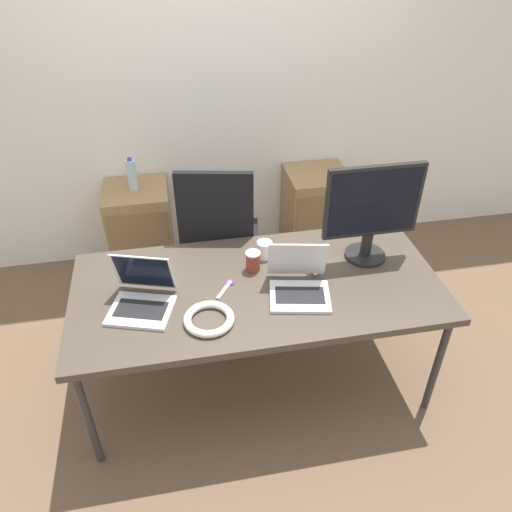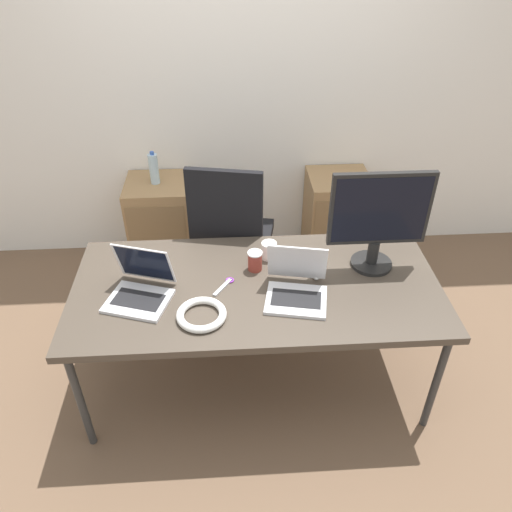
{
  "view_description": "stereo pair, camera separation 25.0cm",
  "coord_description": "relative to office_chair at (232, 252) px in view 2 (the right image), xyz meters",
  "views": [
    {
      "loc": [
        -0.38,
        -1.95,
        2.33
      ],
      "look_at": [
        0.0,
        0.04,
        0.86
      ],
      "focal_mm": 35.0,
      "sensor_mm": 36.0,
      "label": 1
    },
    {
      "loc": [
        -0.13,
        -1.98,
        2.33
      ],
      "look_at": [
        0.0,
        0.04,
        0.86
      ],
      "focal_mm": 35.0,
      "sensor_mm": 36.0,
      "label": 2
    }
  ],
  "objects": [
    {
      "name": "cabinet_right",
      "position": [
        0.79,
        0.5,
        -0.08
      ],
      "size": [
        0.44,
        0.43,
        0.68
      ],
      "color": "#99754C",
      "rests_on": "ground_plane"
    },
    {
      "name": "scissors",
      "position": [
        -0.05,
        -0.69,
        0.28
      ],
      "size": [
        0.12,
        0.15,
        0.01
      ],
      "color": "#B2B2B7",
      "rests_on": "desk"
    },
    {
      "name": "ground_plane",
      "position": [
        0.11,
        -0.69,
        -0.43
      ],
      "size": [
        14.0,
        14.0,
        0.0
      ],
      "primitive_type": "plane",
      "color": "brown"
    },
    {
      "name": "laptop_left",
      "position": [
        0.31,
        -0.78,
        0.33
      ],
      "size": [
        0.34,
        0.36,
        0.25
      ],
      "color": "silver",
      "rests_on": "desk"
    },
    {
      "name": "wall_back",
      "position": [
        0.11,
        0.75,
        0.87
      ],
      "size": [
        10.0,
        0.05,
        2.6
      ],
      "color": "white",
      "rests_on": "ground_plane"
    },
    {
      "name": "laptop_right",
      "position": [
        -0.46,
        -0.74,
        0.33
      ],
      "size": [
        0.36,
        0.38,
        0.25
      ],
      "color": "silver",
      "rests_on": "desk"
    },
    {
      "name": "monitor",
      "position": [
        0.74,
        -0.56,
        0.57
      ],
      "size": [
        0.51,
        0.22,
        0.55
      ],
      "color": "black",
      "rests_on": "desk"
    },
    {
      "name": "coffee_cup_brown",
      "position": [
        0.12,
        -0.56,
        0.33
      ],
      "size": [
        0.08,
        0.08,
        0.11
      ],
      "color": "maroon",
      "rests_on": "desk"
    },
    {
      "name": "office_chair",
      "position": [
        0.0,
        0.0,
        0.0
      ],
      "size": [
        0.56,
        0.6,
        1.11
      ],
      "color": "#232326",
      "rests_on": "ground_plane"
    },
    {
      "name": "coffee_cup_white",
      "position": [
        0.2,
        -0.46,
        0.33
      ],
      "size": [
        0.08,
        0.08,
        0.1
      ],
      "color": "white",
      "rests_on": "desk"
    },
    {
      "name": "desk",
      "position": [
        0.11,
        -0.69,
        0.24
      ],
      "size": [
        1.89,
        0.89,
        0.71
      ],
      "color": "#473D33",
      "rests_on": "ground_plane"
    },
    {
      "name": "mouse",
      "position": [
        0.43,
        -0.66,
        0.29
      ],
      "size": [
        0.04,
        0.06,
        0.03
      ],
      "color": "silver",
      "rests_on": "desk"
    },
    {
      "name": "cabinet_left",
      "position": [
        -0.52,
        0.5,
        -0.08
      ],
      "size": [
        0.44,
        0.43,
        0.68
      ],
      "color": "#99754C",
      "rests_on": "ground_plane"
    },
    {
      "name": "cable_coil",
      "position": [
        -0.16,
        -0.92,
        0.3
      ],
      "size": [
        0.24,
        0.24,
        0.04
      ],
      "color": "white",
      "rests_on": "desk"
    },
    {
      "name": "water_bottle",
      "position": [
        -0.52,
        0.51,
        0.37
      ],
      "size": [
        0.06,
        0.06,
        0.23
      ],
      "color": "silver",
      "rests_on": "cabinet_left"
    }
  ]
}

